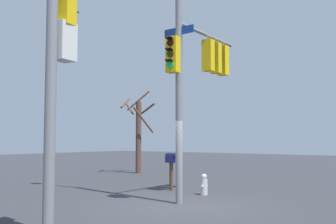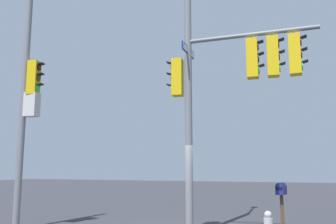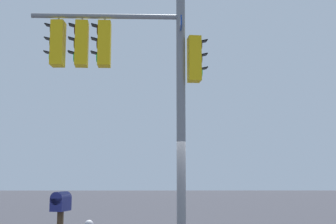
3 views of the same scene
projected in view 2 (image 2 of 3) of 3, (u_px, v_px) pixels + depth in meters
name	position (u px, v px, depth m)	size (l,w,h in m)	color
main_signal_pole_assembly	(219.00, 52.00, 10.46)	(4.29, 3.59, 9.90)	slate
secondary_pole_assembly	(27.00, 101.00, 11.51)	(0.77, 0.42, 7.46)	slate
mailbox	(281.00, 193.00, 11.03)	(0.33, 0.48, 1.41)	#4C3823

